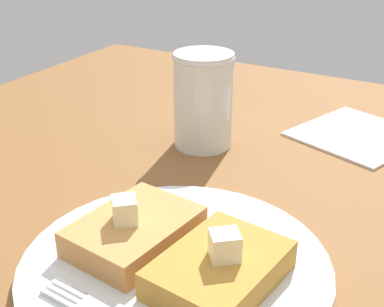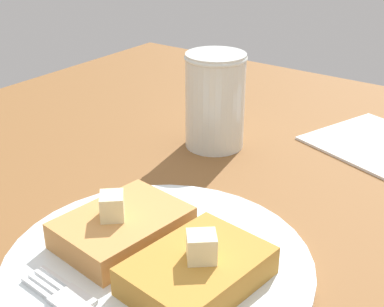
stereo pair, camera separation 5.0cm
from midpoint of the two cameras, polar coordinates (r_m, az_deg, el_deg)
The scene contains 8 objects.
table_surface at distance 42.46cm, azimuth 8.32°, elevation -15.00°, with size 105.45×105.45×2.74cm, color brown.
plate at distance 41.79cm, azimuth -0.15°, elevation -11.94°, with size 23.77×23.77×1.09cm.
toast_slice_left at distance 38.73cm, azimuth 4.35°, elevation -12.50°, with size 7.14×9.93×2.26cm, color #BC8433.
toast_slice_middle at distance 43.19cm, azimuth -4.13°, elevation -7.99°, with size 7.14×9.93×2.26cm, color tan.
butter_pat_primary at distance 37.37cm, azimuth 4.90°, elevation -10.02°, with size 2.03×1.83×2.03cm, color #F8F1C2.
butter_pat_secondary at distance 41.92cm, azimuth -5.17°, elevation -5.70°, with size 2.03×1.83×2.03cm, color beige.
syrup_jar at distance 60.63cm, azimuth 4.83°, elevation 5.05°, with size 6.95×6.95×10.87cm.
napkin at distance 66.91cm, azimuth 21.03°, elevation 1.03°, with size 12.73×13.48×0.30cm, color white.
Camera 2 is at (-15.93, 27.91, 28.85)cm, focal length 50.00 mm.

